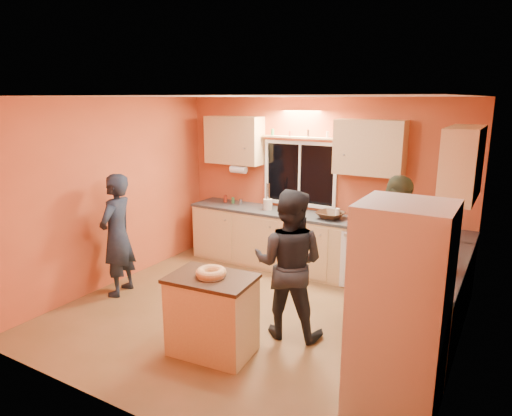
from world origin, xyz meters
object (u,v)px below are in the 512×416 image
Objects in this scene: person_center at (289,264)px; person_left at (117,235)px; refrigerator at (400,310)px; person_right at (393,255)px; island at (212,314)px.

person_left is at bearing -8.32° from person_center.
person_center is at bearing 79.68° from person_left.
refrigerator reaches higher than person_right.
island is 0.55× the size of person_center.
person_left is at bearing 172.03° from refrigerator.
person_right is (3.40, 0.83, 0.07)m from person_left.
person_center is at bearing 50.16° from island.
refrigerator is 1.09× the size of person_center.
island is at bearing 156.48° from person_right.
island is 0.51× the size of person_right.
person_right is at bearing 106.05° from refrigerator.
person_right is at bearing 38.94° from island.
person_right reaches higher than person_center.
island is at bearing 43.76° from person_center.
person_right is (-0.39, 1.36, -0.01)m from refrigerator.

